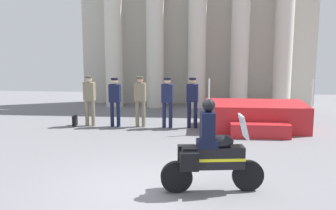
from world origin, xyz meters
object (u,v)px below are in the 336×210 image
officer_in_row_2 (140,97)px  officer_in_row_4 (192,98)px  officer_in_row_3 (167,99)px  motorcycle_with_rider (209,154)px  officer_in_row_0 (89,97)px  reviewing_stand (255,117)px  briefcase_on_ground (75,121)px  officer_in_row_1 (115,98)px

officer_in_row_2 → officer_in_row_4: bearing=-174.4°
officer_in_row_3 → motorcycle_with_rider: motorcycle_with_rider is taller
officer_in_row_0 → motorcycle_with_rider: 6.96m
officer_in_row_3 → officer_in_row_0: bearing=4.0°
motorcycle_with_rider → officer_in_row_2: bearing=103.9°
reviewing_stand → motorcycle_with_rider: size_ratio=1.60×
officer_in_row_2 → motorcycle_with_rider: (2.26, -5.65, -0.24)m
officer_in_row_4 → officer_in_row_3: bearing=10.7°
motorcycle_with_rider → briefcase_on_ground: (-4.58, 5.62, -0.61)m
officer_in_row_0 → motorcycle_with_rider: motorcycle_with_rider is taller
reviewing_stand → officer_in_row_4: (-2.13, 0.05, 0.59)m
briefcase_on_ground → reviewing_stand: bearing=-0.2°
officer_in_row_0 → officer_in_row_1: (0.91, -0.06, -0.03)m
officer_in_row_2 → briefcase_on_ground: bearing=6.7°
officer_in_row_2 → officer_in_row_3: size_ratio=1.01×
officer_in_row_4 → officer_in_row_2: bearing=5.6°
officer_in_row_2 → motorcycle_with_rider: motorcycle_with_rider is taller
officer_in_row_1 → briefcase_on_ground: bearing=5.4°
officer_in_row_2 → briefcase_on_ground: 2.48m
officer_in_row_4 → reviewing_stand: bearing=-175.4°
officer_in_row_0 → motorcycle_with_rider: (4.04, -5.66, -0.24)m
reviewing_stand → officer_in_row_1: size_ratio=1.97×
reviewing_stand → officer_in_row_4: reviewing_stand is taller
officer_in_row_0 → motorcycle_with_rider: size_ratio=0.84×
officer_in_row_0 → officer_in_row_1: officer_in_row_0 is taller
reviewing_stand → motorcycle_with_rider: motorcycle_with_rider is taller
officer_in_row_1 → officer_in_row_4: 2.67m
officer_in_row_4 → officer_in_row_1: bearing=6.7°
officer_in_row_2 → officer_in_row_3: 0.95m
officer_in_row_0 → officer_in_row_4: (3.57, -0.02, -0.02)m
officer_in_row_1 → briefcase_on_ground: size_ratio=4.71×
officer_in_row_1 → briefcase_on_ground: 1.67m
officer_in_row_1 → briefcase_on_ground: officer_in_row_1 is taller
officer_in_row_4 → motorcycle_with_rider: bearing=100.7°
officer_in_row_2 → officer_in_row_3: bearing=-179.0°
officer_in_row_4 → briefcase_on_ground: 4.20m
briefcase_on_ground → officer_in_row_4: bearing=0.3°
reviewing_stand → briefcase_on_ground: bearing=179.8°
officer_in_row_3 → officer_in_row_1: bearing=4.8°
officer_in_row_0 → briefcase_on_ground: bearing=10.5°
reviewing_stand → officer_in_row_0: bearing=179.3°
officer_in_row_3 → officer_in_row_2: bearing=1.0°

